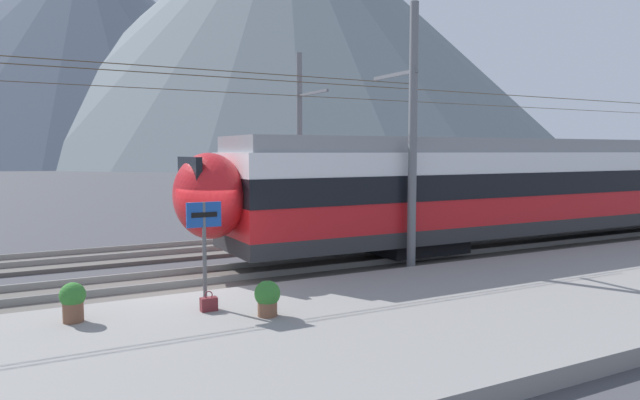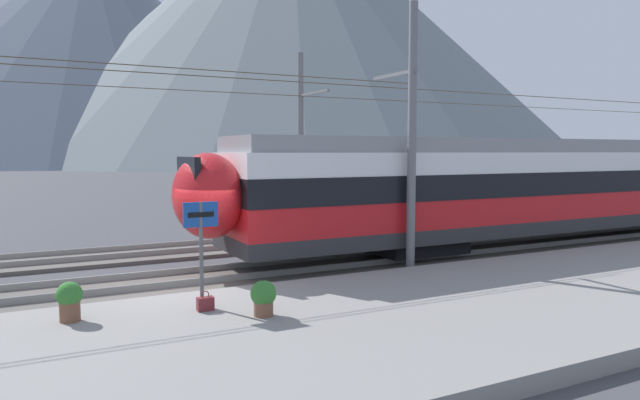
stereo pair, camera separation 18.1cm
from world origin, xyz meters
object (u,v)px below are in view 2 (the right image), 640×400
at_px(train_near_platform, 605,182).
at_px(potted_plant_by_shelter, 263,296).
at_px(platform_sign, 201,230).
at_px(handbag_near_sign, 205,304).
at_px(train_far_track, 620,175).
at_px(catenary_mast_far_side, 303,140).
at_px(catenary_mast_mid, 409,135).
at_px(potted_plant_platform_edge, 69,299).

xyz_separation_m(train_near_platform, potted_plant_by_shelter, (-16.04, -4.66, -1.53)).
bearing_deg(platform_sign, handbag_near_sign, -95.53).
bearing_deg(platform_sign, potted_plant_by_shelter, -54.98).
distance_m(train_far_track, catenary_mast_far_side, 17.48).
distance_m(train_near_platform, catenary_mast_mid, 10.75).
xyz_separation_m(train_far_track, potted_plant_by_shelter, (-23.54, -9.27, -1.52)).
height_order(platform_sign, potted_plant_platform_edge, platform_sign).
height_order(train_near_platform, train_far_track, same).
height_order(catenary_mast_mid, handbag_near_sign, catenary_mast_mid).
bearing_deg(catenary_mast_far_side, train_far_track, -6.99).
distance_m(train_far_track, potted_plant_by_shelter, 25.34).
xyz_separation_m(train_far_track, catenary_mast_far_side, (-17.26, 2.12, 1.69)).
distance_m(catenary_mast_mid, potted_plant_platform_edge, 9.53).
distance_m(platform_sign, potted_plant_platform_edge, 2.69).
height_order(train_near_platform, platform_sign, train_near_platform).
distance_m(catenary_mast_mid, catenary_mast_far_side, 8.39).
distance_m(train_near_platform, catenary_mast_far_side, 11.98).
xyz_separation_m(train_near_platform, catenary_mast_mid, (-10.49, -1.63, 1.65)).
distance_m(handbag_near_sign, potted_plant_by_shelter, 1.25).
bearing_deg(catenary_mast_mid, handbag_near_sign, -161.30).
relative_size(catenary_mast_mid, handbag_near_sign, 98.09).
bearing_deg(potted_plant_platform_edge, potted_plant_by_shelter, -21.68).
relative_size(platform_sign, handbag_near_sign, 5.34).
bearing_deg(train_far_track, handbag_near_sign, -160.98).
bearing_deg(catenary_mast_far_side, potted_plant_by_shelter, -118.84).
bearing_deg(train_near_platform, potted_plant_by_shelter, -163.81).
bearing_deg(potted_plant_by_shelter, handbag_near_sign, 135.73).
distance_m(platform_sign, handbag_near_sign, 1.45).
relative_size(train_far_track, platform_sign, 11.84).
distance_m(potted_plant_platform_edge, potted_plant_by_shelter, 3.53).
height_order(handbag_near_sign, potted_plant_platform_edge, potted_plant_platform_edge).
bearing_deg(potted_plant_platform_edge, train_near_platform, 9.84).
distance_m(catenary_mast_far_side, platform_sign, 12.59).
bearing_deg(potted_plant_platform_edge, catenary_mast_mid, 11.06).
bearing_deg(catenary_mast_far_side, catenary_mast_mid, -94.96).
relative_size(catenary_mast_far_side, handbag_near_sign, 98.09).
relative_size(train_near_platform, handbag_near_sign, 83.63).
bearing_deg(potted_plant_by_shelter, train_far_track, 21.51).
relative_size(platform_sign, potted_plant_by_shelter, 3.10).
relative_size(catenary_mast_mid, catenary_mast_far_side, 1.00).
xyz_separation_m(platform_sign, handbag_near_sign, (-0.03, -0.35, -1.41)).
relative_size(train_far_track, catenary_mast_far_side, 0.64).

